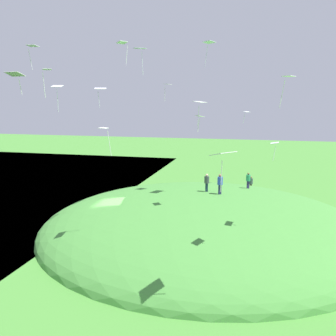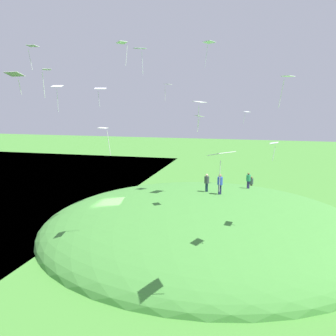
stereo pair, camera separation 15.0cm
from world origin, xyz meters
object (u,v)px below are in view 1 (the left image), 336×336
(person_near_shore, at_px, (251,182))
(kite_8, at_px, (200,103))
(kite_11, at_px, (123,44))
(kite_13, at_px, (100,89))
(person_with_child, at_px, (220,182))
(person_walking_path, at_px, (248,179))
(kite_0, at_px, (209,43))
(kite_10, at_px, (32,47))
(kite_5, at_px, (57,88))
(mooring_post, at_px, (104,203))
(kite_7, at_px, (199,117))
(kite_3, at_px, (15,75))
(kite_12, at_px, (140,50))
(person_on_hilltop, at_px, (207,181))
(kite_4, at_px, (288,79))
(kite_14, at_px, (104,131))
(kite_2, at_px, (223,155))
(kite_6, at_px, (167,85))
(kite_9, at_px, (47,71))
(kite_15, at_px, (275,144))
(kite_1, at_px, (246,113))

(person_near_shore, xyz_separation_m, kite_8, (-4.44, -11.63, 9.16))
(kite_11, height_order, kite_13, kite_11)
(person_with_child, distance_m, person_walking_path, 4.78)
(kite_0, bearing_deg, kite_10, -138.47)
(kite_5, bearing_deg, kite_8, 25.18)
(mooring_post, bearing_deg, kite_13, -64.73)
(kite_7, bearing_deg, kite_0, 91.43)
(kite_3, relative_size, kite_12, 0.58)
(person_on_hilltop, relative_size, kite_4, 0.96)
(person_near_shore, distance_m, kite_14, 23.67)
(person_walking_path, height_order, kite_10, kite_10)
(kite_2, xyz_separation_m, kite_13, (-12.21, 13.59, 3.58))
(kite_12, bearing_deg, person_with_child, 6.86)
(kite_6, relative_size, mooring_post, 1.90)
(kite_10, bearing_deg, kite_13, 79.58)
(kite_7, bearing_deg, kite_12, 150.44)
(kite_5, distance_m, kite_7, 11.34)
(kite_13, bearing_deg, kite_4, -32.26)
(person_on_hilltop, bearing_deg, kite_4, -68.93)
(kite_5, xyz_separation_m, kite_6, (5.99, 11.56, 0.66))
(person_with_child, relative_size, kite_8, 0.84)
(kite_9, bearing_deg, kite_6, 75.32)
(person_on_hilltop, height_order, kite_6, kite_6)
(person_near_shore, height_order, kite_3, kite_3)
(kite_7, relative_size, kite_11, 0.73)
(person_walking_path, bearing_deg, person_with_child, 36.95)
(person_walking_path, distance_m, kite_13, 16.27)
(kite_8, distance_m, kite_14, 10.24)
(kite_0, xyz_separation_m, kite_15, (5.46, -8.42, -7.63))
(kite_3, bearing_deg, kite_15, 17.81)
(kite_2, relative_size, kite_15, 1.64)
(person_on_hilltop, distance_m, kite_4, 14.57)
(kite_1, relative_size, kite_11, 0.69)
(kite_4, relative_size, kite_7, 1.35)
(kite_8, bearing_deg, person_near_shore, 69.11)
(kite_4, height_order, kite_8, kite_4)
(mooring_post, bearing_deg, kite_9, -81.78)
(kite_2, distance_m, kite_15, 7.53)
(person_near_shore, height_order, kite_4, kite_4)
(person_with_child, xyz_separation_m, kite_3, (-11.06, -11.76, 8.41))
(person_with_child, bearing_deg, kite_8, -28.72)
(kite_6, xyz_separation_m, mooring_post, (-5.87, -3.93, -12.10))
(mooring_post, bearing_deg, kite_11, -54.03)
(kite_5, distance_m, kite_6, 13.04)
(person_near_shore, distance_m, person_with_child, 12.08)
(kite_6, height_order, kite_13, kite_6)
(kite_9, bearing_deg, kite_2, -21.45)
(kite_1, bearing_deg, kite_5, -140.97)
(kite_0, distance_m, kite_4, 13.40)
(person_on_hilltop, bearing_deg, kite_2, -86.55)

